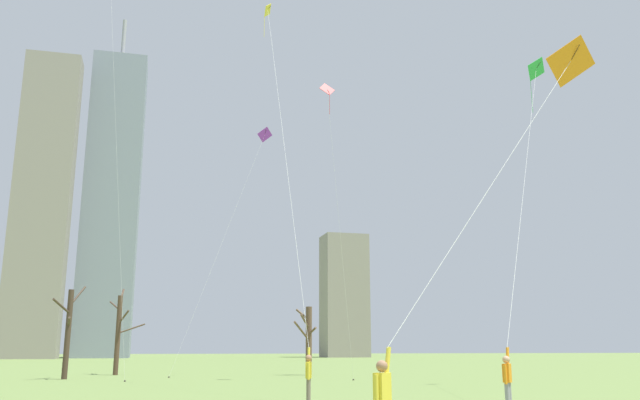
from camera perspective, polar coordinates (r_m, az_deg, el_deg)
kite_flyer_midfield_right_yellow at (r=24.12m, az=-1.73°, el=-8.93°), size 0.53×12.02×21.07m
kite_flyer_midfield_center_orange at (r=14.47m, az=11.38°, el=-6.53°), size 8.48×4.18×10.94m
kite_flyer_midfield_left_green at (r=24.08m, az=16.93°, el=-5.79°), size 10.07×11.50×17.28m
distant_kite_drifting_left_blue at (r=51.48m, az=-17.83°, el=15.92°), size 3.42×7.40×29.32m
distant_kite_high_overhead_purple at (r=49.94m, az=-5.33°, el=4.55°), size 7.10×4.05×18.53m
distant_kite_drifting_right_red at (r=40.35m, az=0.84°, el=7.38°), size 2.37×1.28×17.94m
bare_tree_leftmost at (r=43.25m, az=-21.22°, el=-10.60°), size 1.62×2.86×5.71m
bare_tree_far_right_edge at (r=48.86m, az=-17.24°, el=-10.81°), size 2.66×2.67×6.11m
bare_tree_center at (r=46.54m, az=-1.04°, el=-12.04°), size 1.76×1.83×4.69m
skyline_mid_tower_left at (r=133.80m, az=2.14°, el=-8.35°), size 8.80×7.05×24.58m
skyline_tall_tower at (r=134.69m, az=-17.79°, el=-0.22°), size 10.35×10.26×69.26m
skyline_short_annex at (r=126.62m, az=-23.18°, el=-0.05°), size 9.63×5.45×55.17m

